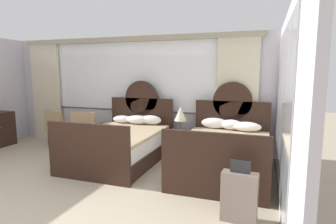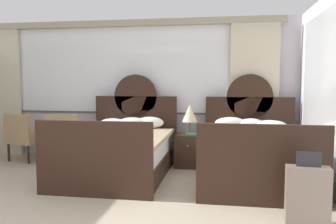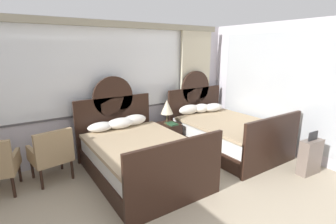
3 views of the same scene
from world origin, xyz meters
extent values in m
cube|color=silver|center=(0.00, 3.99, 1.35)|extent=(6.74, 0.07, 2.70)
cube|color=#575459|center=(0.00, 3.95, 1.77)|extent=(4.66, 0.02, 1.79)
cube|color=white|center=(0.00, 3.94, 1.77)|extent=(4.58, 0.02, 1.71)
cube|color=beige|center=(2.55, 3.85, 1.30)|extent=(0.87, 0.08, 2.60)
cube|color=#9C957E|center=(0.00, 3.85, 2.62)|extent=(6.20, 0.10, 0.12)
cube|color=silver|center=(3.41, 1.68, 1.35)|extent=(0.07, 4.55, 2.70)
cube|color=#B2B7BC|center=(3.36, 1.98, 1.35)|extent=(0.01, 3.19, 2.27)
cube|color=black|center=(0.35, 2.64, 0.15)|extent=(1.49, 2.13, 0.30)
cube|color=white|center=(0.35, 2.64, 0.45)|extent=(1.43, 2.03, 0.29)
cube|color=tan|center=(0.35, 2.56, 0.62)|extent=(1.53, 1.93, 0.06)
cube|color=black|center=(0.35, 3.74, 0.61)|extent=(1.57, 0.06, 1.23)
cylinder|color=black|center=(0.35, 3.74, 1.23)|extent=(0.82, 0.06, 0.82)
cube|color=black|center=(0.35, 1.55, 0.50)|extent=(1.57, 0.06, 1.00)
ellipsoid|color=white|center=(-0.02, 3.49, 0.74)|extent=(0.50, 0.28, 0.17)
ellipsoid|color=white|center=(0.36, 3.47, 0.75)|extent=(0.55, 0.32, 0.20)
ellipsoid|color=white|center=(0.68, 3.50, 0.76)|extent=(0.51, 0.25, 0.21)
cube|color=black|center=(2.47, 2.64, 0.15)|extent=(1.49, 2.13, 0.30)
cube|color=white|center=(2.47, 2.64, 0.45)|extent=(1.43, 2.03, 0.29)
cube|color=tan|center=(2.47, 2.56, 0.62)|extent=(1.53, 1.93, 0.06)
cube|color=black|center=(2.47, 3.74, 0.61)|extent=(1.57, 0.06, 1.23)
cylinder|color=black|center=(2.47, 3.74, 1.23)|extent=(0.82, 0.06, 0.82)
cube|color=black|center=(2.47, 1.55, 0.50)|extent=(1.57, 0.06, 1.00)
ellipsoid|color=white|center=(2.13, 3.55, 0.77)|extent=(0.56, 0.24, 0.23)
ellipsoid|color=white|center=(2.49, 3.52, 0.76)|extent=(0.45, 0.29, 0.21)
ellipsoid|color=white|center=(2.80, 3.45, 0.75)|extent=(0.57, 0.31, 0.19)
cube|color=black|center=(1.41, 3.39, 0.29)|extent=(0.48, 0.48, 0.58)
sphere|color=tan|center=(1.41, 3.14, 0.42)|extent=(0.02, 0.02, 0.02)
cylinder|color=brown|center=(1.41, 3.41, 0.59)|extent=(0.14, 0.14, 0.02)
cylinder|color=brown|center=(1.41, 3.41, 0.70)|extent=(0.03, 0.03, 0.20)
cone|color=beige|center=(1.41, 3.41, 0.95)|extent=(0.27, 0.27, 0.31)
cube|color=#285133|center=(1.46, 3.30, 0.59)|extent=(0.18, 0.26, 0.03)
cube|color=tan|center=(-0.94, 3.40, 0.39)|extent=(0.68, 0.68, 0.10)
cube|color=tan|center=(-0.90, 3.15, 0.68)|extent=(0.59, 0.18, 0.47)
cube|color=tan|center=(-0.68, 3.45, 0.52)|extent=(0.15, 0.53, 0.16)
cube|color=tan|center=(-1.20, 3.36, 0.52)|extent=(0.15, 0.53, 0.16)
cylinder|color=black|center=(-0.74, 3.68, 0.17)|extent=(0.04, 0.04, 0.34)
cylinder|color=black|center=(-1.22, 3.60, 0.17)|extent=(0.04, 0.04, 0.34)
cylinder|color=black|center=(-0.66, 3.20, 0.17)|extent=(0.04, 0.04, 0.34)
cylinder|color=black|center=(-1.14, 3.12, 0.17)|extent=(0.04, 0.04, 0.34)
cube|color=tan|center=(-1.45, 3.34, 0.52)|extent=(0.18, 0.53, 0.16)
cylinder|color=black|center=(-1.41, 3.58, 0.17)|extent=(0.04, 0.04, 0.34)
cylinder|color=black|center=(-1.52, 3.11, 0.17)|extent=(0.04, 0.04, 0.34)
cube|color=#75665B|center=(2.88, 1.06, 0.31)|extent=(0.45, 0.22, 0.63)
cube|color=#232326|center=(2.88, 1.06, 0.70)|extent=(0.24, 0.04, 0.16)
cylinder|color=black|center=(2.70, 1.08, 0.03)|extent=(0.05, 0.02, 0.05)
cylinder|color=black|center=(3.05, 1.05, 0.03)|extent=(0.05, 0.02, 0.05)
camera|label=1|loc=(3.12, -2.34, 1.86)|focal=30.13mm
camera|label=2|loc=(1.99, -2.60, 1.50)|focal=36.67mm
camera|label=3|loc=(-1.43, -0.89, 2.17)|focal=26.51mm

